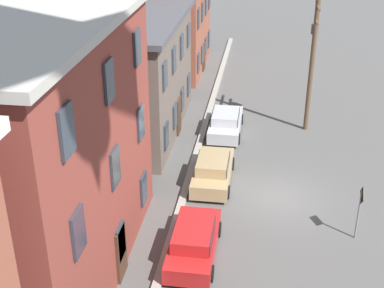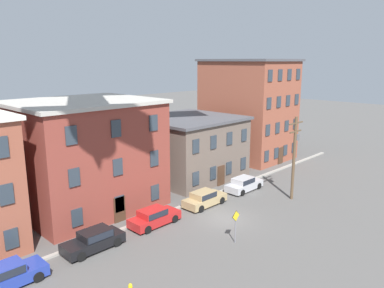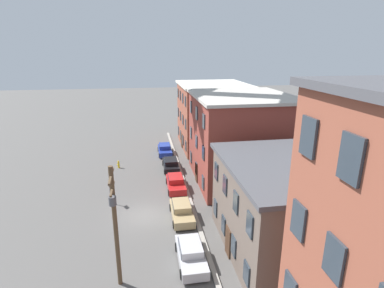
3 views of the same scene
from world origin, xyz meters
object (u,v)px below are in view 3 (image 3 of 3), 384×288
object	(u,v)px
car_tan	(182,210)
utility_pole	(115,222)
fire_hydrant	(119,164)
car_black	(171,164)
car_silver	(191,253)
caution_sign	(110,188)
car_blue	(165,149)
car_red	(176,182)

from	to	relation	value
car_tan	utility_pole	distance (m)	9.63
utility_pole	fire_hydrant	size ratio (longest dim) A/B	8.47
car_black	utility_pole	world-z (taller)	utility_pole
fire_hydrant	car_silver	bearing A→B (deg)	18.22
car_black	fire_hydrant	distance (m)	6.77
car_tan	fire_hydrant	bearing A→B (deg)	-154.08
car_tan	caution_sign	distance (m)	7.63
car_tan	utility_pole	world-z (taller)	utility_pole
caution_sign	utility_pole	world-z (taller)	utility_pole
car_tan	fire_hydrant	world-z (taller)	car_tan
car_blue	car_silver	distance (m)	23.68
car_silver	fire_hydrant	bearing A→B (deg)	-161.78
fire_hydrant	car_red	bearing A→B (deg)	42.13
car_tan	fire_hydrant	size ratio (longest dim) A/B	4.58
car_black	car_red	xyz separation A→B (m)	(5.60, 0.01, 0.00)
caution_sign	utility_pole	distance (m)	11.58
car_blue	caution_sign	bearing A→B (deg)	-24.58
caution_sign	car_blue	bearing A→B (deg)	155.42
car_blue	caution_sign	size ratio (longest dim) A/B	1.72
car_blue	fire_hydrant	size ratio (longest dim) A/B	4.58
utility_pole	car_black	bearing A→B (deg)	165.04
car_red	car_tan	size ratio (longest dim) A/B	1.00
car_black	car_red	bearing A→B (deg)	0.11
caution_sign	fire_hydrant	size ratio (longest dim) A/B	2.66
caution_sign	car_silver	bearing A→B (deg)	33.51
car_red	utility_pole	world-z (taller)	utility_pole
car_blue	car_tan	distance (m)	17.72
car_blue	fire_hydrant	world-z (taller)	car_blue
car_blue	caution_sign	xyz separation A→B (m)	(13.95, -6.38, 0.93)
fire_hydrant	caution_sign	bearing A→B (deg)	-0.73
fire_hydrant	utility_pole	bearing A→B (deg)	4.17
car_silver	utility_pole	bearing A→B (deg)	-74.28
utility_pole	car_silver	bearing A→B (deg)	105.72
car_blue	car_red	bearing A→B (deg)	1.50
car_red	utility_pole	distance (m)	14.76
car_red	fire_hydrant	xyz separation A→B (m)	(-7.26, -6.57, -0.27)
caution_sign	utility_pole	xyz separation A→B (m)	(11.09, 1.62, 2.90)
car_red	car_tan	bearing A→B (deg)	-1.15
car_black	fire_hydrant	xyz separation A→B (m)	(-1.66, -6.56, -0.27)
car_silver	caution_sign	xyz separation A→B (m)	(-9.74, -6.45, 0.93)
car_black	car_tan	world-z (taller)	same
car_black	caution_sign	bearing A→B (deg)	-40.47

